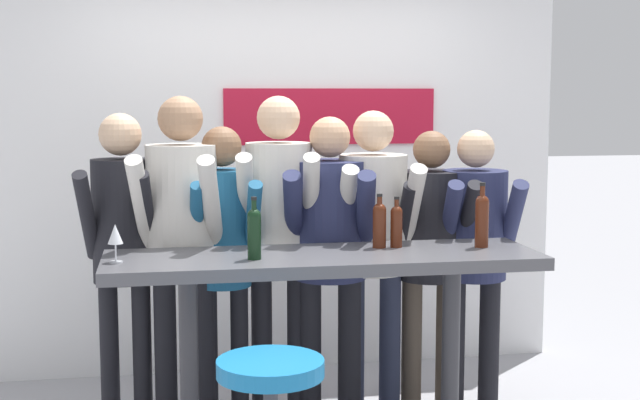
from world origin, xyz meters
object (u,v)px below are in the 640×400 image
(wine_glass_0, at_px, (115,235))
(wine_bottle_1, at_px, (254,231))
(tasting_table, at_px, (323,289))
(person_center, at_px, (279,221))
(person_far_right, at_px, (431,240))
(person_left, at_px, (182,227))
(person_center_left, at_px, (223,241))
(person_center_right, at_px, (330,237))
(person_rightmost, at_px, (474,240))
(person_far_left, at_px, (122,234))
(wine_bottle_0, at_px, (482,218))
(person_right, at_px, (373,230))
(wine_bottle_3, at_px, (379,223))
(wine_bottle_2, at_px, (396,224))

(wine_glass_0, bearing_deg, wine_bottle_1, -2.75)
(tasting_table, distance_m, person_center, 0.65)
(person_far_right, relative_size, wine_glass_0, 9.04)
(person_left, bearing_deg, wine_glass_0, -109.21)
(person_center_left, bearing_deg, person_center_right, -2.19)
(person_rightmost, bearing_deg, person_far_left, -174.48)
(person_far_right, relative_size, person_rightmost, 1.00)
(person_left, relative_size, person_far_right, 1.12)
(person_center_left, relative_size, person_center_right, 0.97)
(person_left, relative_size, wine_bottle_0, 5.50)
(person_far_left, relative_size, wine_glass_0, 9.63)
(person_rightmost, bearing_deg, person_left, -171.65)
(person_left, distance_m, person_right, 1.04)
(tasting_table, bearing_deg, person_far_left, 149.43)
(tasting_table, bearing_deg, wine_glass_0, -176.99)
(person_center, height_order, wine_bottle_3, person_center)
(person_center_left, relative_size, wine_bottle_2, 6.39)
(wine_bottle_0, bearing_deg, person_center_left, 158.80)
(person_far_left, xyz_separation_m, person_center_left, (0.52, -0.04, -0.04))
(person_far_right, bearing_deg, person_center_left, -173.18)
(person_center, bearing_deg, wine_glass_0, -134.50)
(person_center_right, relative_size, wine_glass_0, 9.51)
(wine_glass_0, bearing_deg, wine_bottle_2, 7.02)
(person_center_left, bearing_deg, wine_glass_0, -132.68)
(person_right, bearing_deg, person_rightmost, 0.95)
(person_center_left, bearing_deg, person_rightmost, 0.00)
(wine_bottle_0, bearing_deg, person_left, 163.24)
(person_center_left, xyz_separation_m, person_center_right, (0.57, -0.02, 0.01))
(wine_bottle_0, relative_size, wine_glass_0, 1.84)
(person_left, distance_m, wine_bottle_1, 0.65)
(person_far_right, relative_size, wine_bottle_3, 5.90)
(tasting_table, height_order, person_center_right, person_center_right)
(person_center_left, height_order, person_rightmost, person_center_left)
(person_far_left, xyz_separation_m, person_center, (0.83, 0.01, 0.05))
(person_center_right, distance_m, person_right, 0.26)
(person_right, bearing_deg, person_center_left, -175.54)
(person_right, height_order, wine_bottle_0, person_right)
(person_rightmost, xyz_separation_m, wine_bottle_3, (-0.66, -0.43, 0.17))
(wine_bottle_2, distance_m, wine_glass_0, 1.38)
(tasting_table, relative_size, person_left, 1.17)
(tasting_table, xyz_separation_m, person_center_right, (0.13, 0.52, 0.17))
(person_far_left, distance_m, person_center_right, 1.10)
(person_rightmost, height_order, wine_bottle_2, person_rightmost)
(person_center, height_order, wine_glass_0, person_center)
(person_far_left, height_order, person_center_right, person_far_left)
(person_left, relative_size, wine_glass_0, 10.13)
(person_left, bearing_deg, person_rightmost, 12.99)
(person_far_left, relative_size, person_center, 0.95)
(person_left, height_order, person_right, person_left)
(tasting_table, distance_m, person_center_left, 0.71)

